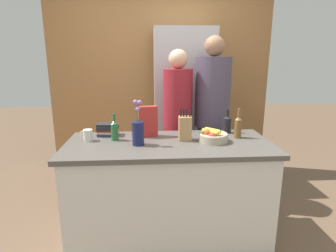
{
  "coord_description": "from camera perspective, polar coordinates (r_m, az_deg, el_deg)",
  "views": [
    {
      "loc": [
        -0.16,
        -2.25,
        1.63
      ],
      "look_at": [
        0.0,
        0.1,
        1.03
      ],
      "focal_mm": 30.0,
      "sensor_mm": 36.0,
      "label": 1
    }
  ],
  "objects": [
    {
      "name": "ground_plane",
      "position": [
        2.78,
        0.14,
        -21.63
      ],
      "size": [
        14.0,
        14.0,
        0.0
      ],
      "primitive_type": "plane",
      "color": "brown"
    },
    {
      "name": "kitchen_island",
      "position": [
        2.54,
        0.15,
        -13.21
      ],
      "size": [
        1.73,
        0.76,
        0.91
      ],
      "color": "silver",
      "rests_on": "ground_plane"
    },
    {
      "name": "back_wall_wood",
      "position": [
        3.87,
        -1.5,
        9.33
      ],
      "size": [
        2.93,
        0.12,
        2.6
      ],
      "color": "#9E6B3D",
      "rests_on": "ground_plane"
    },
    {
      "name": "refrigerator",
      "position": [
        3.58,
        3.0,
        3.61
      ],
      "size": [
        0.72,
        0.63,
        1.94
      ],
      "color": "#B7B7BC",
      "rests_on": "ground_plane"
    },
    {
      "name": "fruit_bowl",
      "position": [
        2.42,
        8.99,
        -2.0
      ],
      "size": [
        0.25,
        0.25,
        0.11
      ],
      "color": "tan",
      "rests_on": "kitchen_island"
    },
    {
      "name": "knife_block",
      "position": [
        2.41,
        3.48,
        -0.41
      ],
      "size": [
        0.11,
        0.09,
        0.28
      ],
      "color": "tan",
      "rests_on": "kitchen_island"
    },
    {
      "name": "flower_vase",
      "position": [
        2.28,
        -6.12,
        -0.92
      ],
      "size": [
        0.1,
        0.1,
        0.37
      ],
      "color": "#191E4C",
      "rests_on": "kitchen_island"
    },
    {
      "name": "cereal_box",
      "position": [
        2.51,
        -4.13,
        0.92
      ],
      "size": [
        0.18,
        0.1,
        0.28
      ],
      "color": "red",
      "rests_on": "kitchen_island"
    },
    {
      "name": "coffee_mug",
      "position": [
        2.5,
        -16.01,
        -1.8
      ],
      "size": [
        0.12,
        0.08,
        0.1
      ],
      "color": "silver",
      "rests_on": "kitchen_island"
    },
    {
      "name": "book_stack",
      "position": [
        2.63,
        -12.22,
        -0.7
      ],
      "size": [
        0.2,
        0.16,
        0.11
      ],
      "color": "#2D334C",
      "rests_on": "kitchen_island"
    },
    {
      "name": "bottle_oil",
      "position": [
        2.55,
        14.05,
        -0.07
      ],
      "size": [
        0.06,
        0.06,
        0.26
      ],
      "color": "brown",
      "rests_on": "kitchen_island"
    },
    {
      "name": "bottle_vinegar",
      "position": [
        2.7,
        11.93,
        0.49
      ],
      "size": [
        0.08,
        0.08,
        0.23
      ],
      "color": "black",
      "rests_on": "kitchen_island"
    },
    {
      "name": "bottle_wine",
      "position": [
        2.45,
        -10.79,
        -0.75
      ],
      "size": [
        0.06,
        0.06,
        0.24
      ],
      "color": "#286633",
      "rests_on": "kitchen_island"
    },
    {
      "name": "person_at_sink",
      "position": [
        2.99,
        1.98,
        1.28
      ],
      "size": [
        0.3,
        0.3,
        1.69
      ],
      "rotation": [
        0.0,
        0.0,
        -0.31
      ],
      "color": "#383842",
      "rests_on": "ground_plane"
    },
    {
      "name": "person_in_blue",
      "position": [
        3.08,
        8.94,
        2.77
      ],
      "size": [
        0.37,
        0.37,
        1.83
      ],
      "rotation": [
        0.0,
        0.0,
        0.05
      ],
      "color": "#383842",
      "rests_on": "ground_plane"
    }
  ]
}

